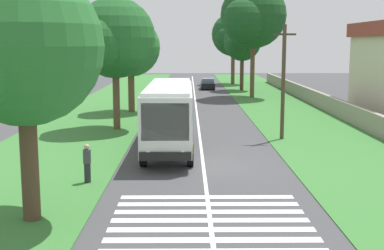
# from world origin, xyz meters

# --- Properties ---
(ground) EXTENTS (160.00, 160.00, 0.00)m
(ground) POSITION_xyz_m (0.00, 0.00, 0.00)
(ground) COLOR #424244
(grass_verge_left) EXTENTS (120.00, 8.00, 0.04)m
(grass_verge_left) POSITION_xyz_m (15.00, 8.20, 0.02)
(grass_verge_left) COLOR #387533
(grass_verge_left) RESTS_ON ground
(grass_verge_right) EXTENTS (120.00, 8.00, 0.04)m
(grass_verge_right) POSITION_xyz_m (15.00, -8.20, 0.02)
(grass_verge_right) COLOR #387533
(grass_verge_right) RESTS_ON ground
(centre_line) EXTENTS (110.00, 0.16, 0.01)m
(centre_line) POSITION_xyz_m (15.00, 0.00, 0.00)
(centre_line) COLOR silver
(centre_line) RESTS_ON ground
(coach_bus) EXTENTS (11.16, 2.62, 3.73)m
(coach_bus) POSITION_xyz_m (3.90, 1.80, 2.15)
(coach_bus) COLOR white
(coach_bus) RESTS_ON ground
(zebra_crossing) EXTENTS (5.85, 6.80, 0.01)m
(zebra_crossing) POSITION_xyz_m (-7.91, 0.00, 0.00)
(zebra_crossing) COLOR silver
(zebra_crossing) RESTS_ON ground
(trailing_car_0) EXTENTS (4.30, 1.78, 1.43)m
(trailing_car_0) POSITION_xyz_m (21.95, 1.64, 0.67)
(trailing_car_0) COLOR #145933
(trailing_car_0) RESTS_ON ground
(trailing_car_1) EXTENTS (4.30, 1.78, 1.43)m
(trailing_car_1) POSITION_xyz_m (28.09, 1.81, 0.67)
(trailing_car_1) COLOR #145933
(trailing_car_1) RESTS_ON ground
(trailing_car_2) EXTENTS (4.30, 1.78, 1.43)m
(trailing_car_2) POSITION_xyz_m (36.75, 2.02, 0.67)
(trailing_car_2) COLOR gold
(trailing_car_2) RESTS_ON ground
(trailing_car_3) EXTENTS (4.30, 1.78, 1.43)m
(trailing_car_3) POSITION_xyz_m (43.14, -1.82, 0.67)
(trailing_car_3) COLOR black
(trailing_car_3) RESTS_ON ground
(roadside_tree_left_0) EXTENTS (5.97, 5.24, 8.49)m
(roadside_tree_left_0) POSITION_xyz_m (-7.86, 6.23, 5.77)
(roadside_tree_left_0) COLOR #4C3826
(roadside_tree_left_0) RESTS_ON grass_verge_left
(roadside_tree_left_1) EXTENTS (6.08, 5.11, 8.19)m
(roadside_tree_left_1) POSITION_xyz_m (20.14, 5.88, 5.52)
(roadside_tree_left_1) COLOR brown
(roadside_tree_left_1) RESTS_ON grass_verge_left
(roadside_tree_left_2) EXTENTS (6.50, 5.54, 9.10)m
(roadside_tree_left_2) POSITION_xyz_m (10.89, 5.93, 6.21)
(roadside_tree_left_2) COLOR brown
(roadside_tree_left_2) RESTS_ON grass_verge_left
(roadside_tree_right_0) EXTENTS (7.20, 6.26, 10.33)m
(roadside_tree_right_0) POSITION_xyz_m (51.31, -5.69, 7.08)
(roadside_tree_right_0) COLOR brown
(roadside_tree_right_0) RESTS_ON grass_verge_right
(roadside_tree_right_1) EXTENTS (8.83, 7.15, 12.53)m
(roadside_tree_right_1) POSITION_xyz_m (32.38, -6.15, 8.77)
(roadside_tree_right_1) COLOR brown
(roadside_tree_right_1) RESTS_ON grass_verge_right
(roadside_tree_right_2) EXTENTS (5.58, 4.71, 8.43)m
(roadside_tree_right_2) POSITION_xyz_m (41.08, -5.97, 5.97)
(roadside_tree_right_2) COLOR #4C3826
(roadside_tree_right_2) RESTS_ON grass_verge_right
(utility_pole) EXTENTS (0.24, 1.40, 7.09)m
(utility_pole) POSITION_xyz_m (7.08, -5.15, 3.73)
(utility_pole) COLOR #473828
(utility_pole) RESTS_ON grass_verge_right
(roadside_wall) EXTENTS (70.00, 0.40, 1.41)m
(roadside_wall) POSITION_xyz_m (20.00, -11.60, 0.74)
(roadside_wall) COLOR gray
(roadside_wall) RESTS_ON grass_verge_right
(pedestrian) EXTENTS (0.34, 0.34, 1.69)m
(pedestrian) POSITION_xyz_m (-3.13, 5.11, 0.91)
(pedestrian) COLOR #26262D
(pedestrian) RESTS_ON grass_verge_left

